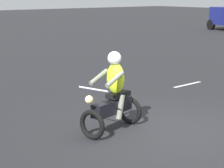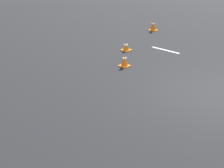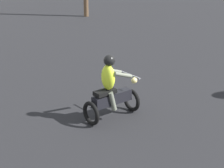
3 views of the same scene
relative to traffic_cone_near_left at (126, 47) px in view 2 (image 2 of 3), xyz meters
The scene contains 4 objects.
traffic_cone_near_left is the anchor object (origin of this frame).
traffic_cone_near_right 1.78m from the traffic_cone_near_left, 133.52° to the left, with size 0.32×0.32×0.41m.
traffic_cone_mid_left 3.15m from the traffic_cone_near_left, 66.63° to the right, with size 0.32×0.32×0.46m.
lane_stripe_e 1.49m from the traffic_cone_near_left, 131.86° to the right, with size 0.10×1.23×0.01m, color silver.
Camera 2 is at (-6.16, 10.14, 4.93)m, focal length 70.00 mm.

